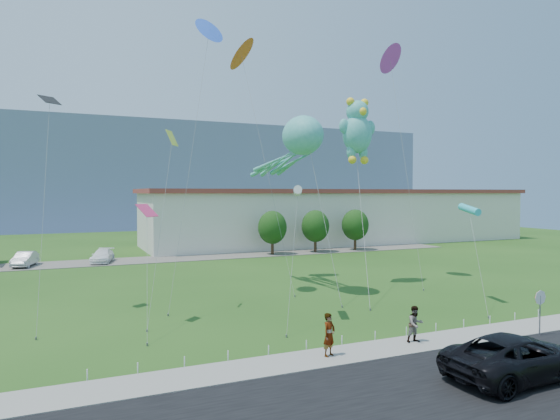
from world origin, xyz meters
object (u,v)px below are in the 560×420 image
object	(u,v)px
warehouse	(343,216)
parked_car_silver	(25,259)
suv	(517,357)
pedestrian_left	(329,335)
stop_sign	(540,302)
octopus_kite	(295,147)
pedestrian_right	(415,324)
parked_car_white	(102,256)
teddy_bear_kite	(357,129)

from	to	relation	value
warehouse	parked_car_silver	bearing A→B (deg)	-168.21
suv	pedestrian_left	xyz separation A→B (m)	(-5.74, 5.48, 0.14)
stop_sign	pedestrian_left	distance (m)	12.15
octopus_kite	suv	bearing A→B (deg)	-88.37
pedestrian_right	parked_car_silver	size ratio (longest dim) A/B	0.41
parked_car_silver	octopus_kite	size ratio (longest dim) A/B	0.34
pedestrian_right	suv	bearing A→B (deg)	-81.68
parked_car_white	teddy_bear_kite	size ratio (longest dim) A/B	0.31
stop_sign	teddy_bear_kite	xyz separation A→B (m)	(-0.73, 16.96, 11.11)
pedestrian_left	parked_car_silver	bearing A→B (deg)	86.62
teddy_bear_kite	pedestrian_left	bearing A→B (deg)	-126.14
stop_sign	parked_car_white	size ratio (longest dim) A/B	0.52
teddy_bear_kite	parked_car_silver	bearing A→B (deg)	139.81
stop_sign	parked_car_silver	distance (m)	47.54
stop_sign	pedestrian_left	xyz separation A→B (m)	(-12.04, 1.47, -0.77)
suv	pedestrian_left	world-z (taller)	pedestrian_left
warehouse	teddy_bear_kite	distance (m)	36.76
pedestrian_left	pedestrian_right	xyz separation A→B (m)	(5.07, 0.12, -0.08)
stop_sign	parked_car_white	distance (m)	43.61
warehouse	stop_sign	xyz separation A→B (m)	(-16.50, -48.21, -2.26)
octopus_kite	stop_sign	bearing A→B (deg)	-66.83
parked_car_white	parked_car_silver	bearing A→B (deg)	-165.45
warehouse	parked_car_white	xyz separation A→B (m)	(-35.88, -9.15, -3.36)
warehouse	suv	distance (m)	57.06
pedestrian_right	octopus_kite	xyz separation A→B (m)	(0.10, 14.46, 10.19)
pedestrian_right	warehouse	bearing A→B (deg)	64.77
stop_sign	pedestrian_right	size ratio (longest dim) A/B	1.35
warehouse	parked_car_white	world-z (taller)	warehouse
octopus_kite	parked_car_white	bearing A→B (deg)	118.54
stop_sign	pedestrian_right	distance (m)	7.20
pedestrian_left	parked_car_white	bearing A→B (deg)	76.04
stop_sign	parked_car_white	xyz separation A→B (m)	(-19.38, 39.05, -1.10)
pedestrian_left	pedestrian_right	bearing A→B (deg)	-23.65
warehouse	teddy_bear_kite	bearing A→B (deg)	-118.87
pedestrian_left	parked_car_silver	size ratio (longest dim) A/B	0.44
suv	pedestrian_right	xyz separation A→B (m)	(-0.67, 5.60, 0.06)
warehouse	pedestrian_right	bearing A→B (deg)	-116.73
suv	parked_car_white	world-z (taller)	suv
parked_car_white	octopus_kite	xyz separation A→B (m)	(12.50, -22.99, 10.45)
parked_car_silver	parked_car_white	distance (m)	7.60
parked_car_white	teddy_bear_kite	world-z (taller)	teddy_bear_kite
stop_sign	suv	xyz separation A→B (m)	(-6.30, -4.01, -0.91)
pedestrian_left	warehouse	bearing A→B (deg)	33.58
warehouse	teddy_bear_kite	xyz separation A→B (m)	(-17.23, -31.24, 8.86)
pedestrian_right	octopus_kite	world-z (taller)	octopus_kite
pedestrian_left	parked_car_white	distance (m)	38.29
pedestrian_left	teddy_bear_kite	size ratio (longest dim) A/B	0.13
suv	teddy_bear_kite	size ratio (longest dim) A/B	0.42
suv	parked_car_silver	size ratio (longest dim) A/B	1.43
stop_sign	parked_car_silver	xyz separation A→B (m)	(-26.97, 39.13, -1.06)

